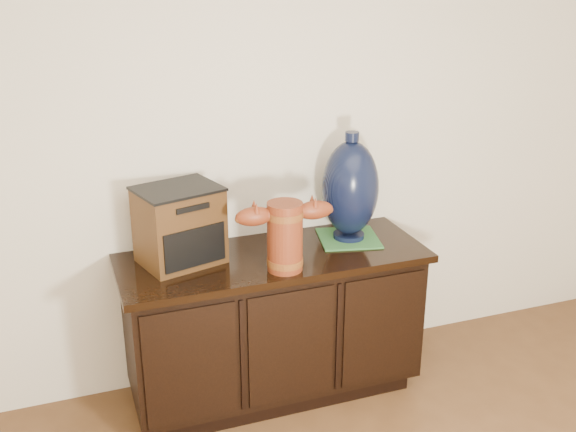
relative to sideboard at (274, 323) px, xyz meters
name	(u,v)px	position (x,y,z in m)	size (l,w,h in m)	color
sideboard	(274,323)	(0.00, 0.00, 0.00)	(1.46, 0.56, 0.75)	black
terracotta_vessel	(285,232)	(0.00, -0.17, 0.55)	(0.45, 0.17, 0.32)	maroon
tv_radio	(180,225)	(-0.42, 0.07, 0.55)	(0.42, 0.37, 0.36)	#432810
green_mat	(349,238)	(0.42, 0.06, 0.37)	(0.29, 0.29, 0.01)	#316C34
lamp_base	(350,189)	(0.42, 0.06, 0.63)	(0.33, 0.33, 0.54)	black
spray_can	(288,227)	(0.11, 0.10, 0.46)	(0.06, 0.06, 0.18)	#560E17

